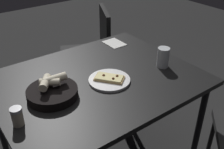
# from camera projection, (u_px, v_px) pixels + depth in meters

# --- Properties ---
(dining_table) EXTENTS (0.91, 1.16, 0.74)m
(dining_table) POSITION_uv_depth(u_px,v_px,m) (97.00, 87.00, 1.58)
(dining_table) COLOR black
(dining_table) RESTS_ON ground
(pizza_plate) EXTENTS (0.24, 0.24, 0.04)m
(pizza_plate) POSITION_uv_depth(u_px,v_px,m) (109.00, 80.00, 1.52)
(pizza_plate) COLOR white
(pizza_plate) RESTS_ON dining_table
(bread_basket) EXTENTS (0.27, 0.27, 0.11)m
(bread_basket) POSITION_uv_depth(u_px,v_px,m) (52.00, 91.00, 1.38)
(bread_basket) COLOR black
(bread_basket) RESTS_ON dining_table
(beer_glass) EXTENTS (0.07, 0.07, 0.13)m
(beer_glass) POSITION_uv_depth(u_px,v_px,m) (163.00, 58.00, 1.64)
(beer_glass) COLOR silver
(beer_glass) RESTS_ON dining_table
(pepper_shaker) EXTENTS (0.05, 0.05, 0.09)m
(pepper_shaker) POSITION_uv_depth(u_px,v_px,m) (17.00, 117.00, 1.19)
(pepper_shaker) COLOR #BFB299
(pepper_shaker) RESTS_ON dining_table
(napkin) EXTENTS (0.16, 0.12, 0.00)m
(napkin) POSITION_uv_depth(u_px,v_px,m) (114.00, 43.00, 1.97)
(napkin) COLOR white
(napkin) RESTS_ON dining_table
(chair_far) EXTENTS (0.59, 0.59, 0.85)m
(chair_far) POSITION_uv_depth(u_px,v_px,m) (93.00, 48.00, 2.49)
(chair_far) COLOR #2B2B2B
(chair_far) RESTS_ON ground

